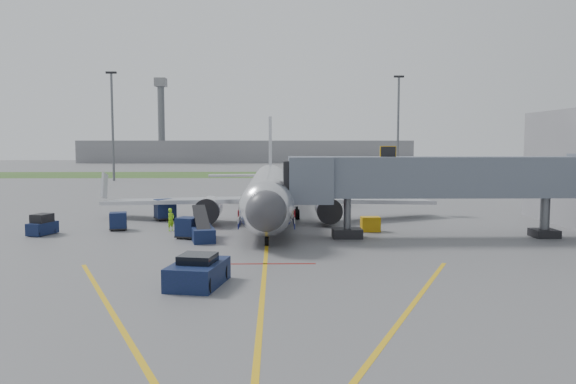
{
  "coord_description": "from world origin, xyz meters",
  "views": [
    {
      "loc": [
        0.63,
        -36.64,
        7.12
      ],
      "look_at": [
        1.62,
        8.17,
        3.2
      ],
      "focal_mm": 35.0,
      "sensor_mm": 36.0,
      "label": 1
    }
  ],
  "objects_px": {
    "belt_loader": "(202,232)",
    "airliner": "(269,191)",
    "pushback_tug": "(198,272)",
    "ramp_worker": "(171,220)",
    "baggage_tug": "(42,226)"
  },
  "relations": [
    {
      "from": "belt_loader",
      "to": "ramp_worker",
      "type": "xyz_separation_m",
      "value": [
        -3.08,
        4.29,
        0.35
      ]
    },
    {
      "from": "airliner",
      "to": "ramp_worker",
      "type": "relative_size",
      "value": 19.26
    },
    {
      "from": "airliner",
      "to": "pushback_tug",
      "type": "bearing_deg",
      "value": -97.74
    },
    {
      "from": "pushback_tug",
      "to": "belt_loader",
      "type": "relative_size",
      "value": 0.85
    },
    {
      "from": "airliner",
      "to": "pushback_tug",
      "type": "distance_m",
      "value": 24.46
    },
    {
      "from": "airliner",
      "to": "baggage_tug",
      "type": "distance_m",
      "value": 19.49
    },
    {
      "from": "belt_loader",
      "to": "ramp_worker",
      "type": "distance_m",
      "value": 5.29
    },
    {
      "from": "airliner",
      "to": "pushback_tug",
      "type": "xyz_separation_m",
      "value": [
        -3.28,
        -24.16,
        -1.98
      ]
    },
    {
      "from": "airliner",
      "to": "baggage_tug",
      "type": "bearing_deg",
      "value": -154.67
    },
    {
      "from": "belt_loader",
      "to": "airliner",
      "type": "bearing_deg",
      "value": 66.19
    },
    {
      "from": "pushback_tug",
      "to": "baggage_tug",
      "type": "xyz_separation_m",
      "value": [
        -14.25,
        15.86,
        0.06
      ]
    },
    {
      "from": "airliner",
      "to": "belt_loader",
      "type": "xyz_separation_m",
      "value": [
        -4.8,
        -10.88,
        -2.07
      ]
    },
    {
      "from": "belt_loader",
      "to": "ramp_worker",
      "type": "bearing_deg",
      "value": 125.7
    },
    {
      "from": "ramp_worker",
      "to": "pushback_tug",
      "type": "bearing_deg",
      "value": -132.08
    },
    {
      "from": "baggage_tug",
      "to": "pushback_tug",
      "type": "bearing_deg",
      "value": -48.05
    }
  ]
}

